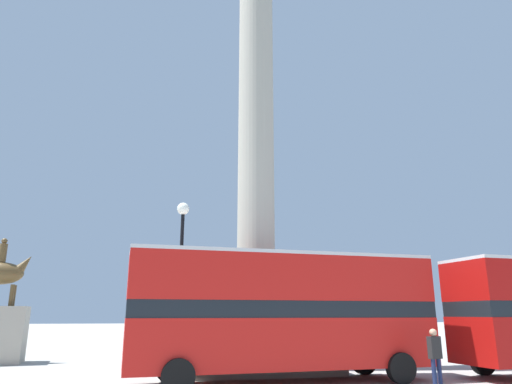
{
  "coord_description": "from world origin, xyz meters",
  "views": [
    {
      "loc": [
        -4.16,
        -19.94,
        2.25
      ],
      "look_at": [
        0.0,
        0.0,
        7.71
      ],
      "focal_mm": 32.0,
      "sensor_mm": 36.0,
      "label": 1
    }
  ],
  "objects_px": {
    "street_lamp": "(181,267)",
    "pedestrian_near_lamp": "(435,354)",
    "monument_column": "(256,202)",
    "bus_b": "(283,310)"
  },
  "relations": [
    {
      "from": "bus_b",
      "to": "pedestrian_near_lamp",
      "type": "xyz_separation_m",
      "value": [
        4.47,
        -1.99,
        -1.37
      ]
    },
    {
      "from": "bus_b",
      "to": "pedestrian_near_lamp",
      "type": "height_order",
      "value": "bus_b"
    },
    {
      "from": "street_lamp",
      "to": "pedestrian_near_lamp",
      "type": "relative_size",
      "value": 3.66
    },
    {
      "from": "monument_column",
      "to": "pedestrian_near_lamp",
      "type": "bearing_deg",
      "value": -52.79
    },
    {
      "from": "monument_column",
      "to": "bus_b",
      "type": "bearing_deg",
      "value": -88.39
    },
    {
      "from": "monument_column",
      "to": "bus_b",
      "type": "height_order",
      "value": "monument_column"
    },
    {
      "from": "monument_column",
      "to": "street_lamp",
      "type": "bearing_deg",
      "value": -148.87
    },
    {
      "from": "bus_b",
      "to": "pedestrian_near_lamp",
      "type": "bearing_deg",
      "value": -28.08
    },
    {
      "from": "street_lamp",
      "to": "pedestrian_near_lamp",
      "type": "bearing_deg",
      "value": -26.61
    },
    {
      "from": "street_lamp",
      "to": "pedestrian_near_lamp",
      "type": "distance_m",
      "value": 9.41
    }
  ]
}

